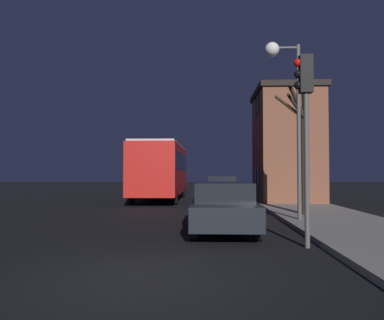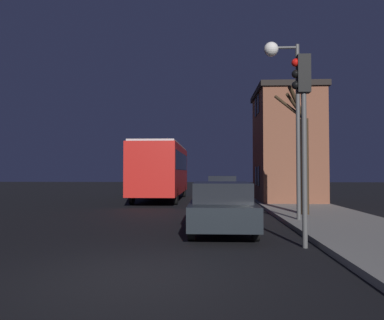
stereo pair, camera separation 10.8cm
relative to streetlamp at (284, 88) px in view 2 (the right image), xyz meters
name	(u,v)px [view 2 (the right image)]	position (x,y,z in m)	size (l,w,h in m)	color
ground_plane	(134,276)	(-3.87, -6.66, -4.70)	(120.00, 120.00, 0.00)	black
brick_building	(287,145)	(1.83, 8.74, -1.35)	(3.58, 5.03, 6.37)	brown
streetlamp	(284,88)	(0.00, 0.00, 0.00)	(1.22, 0.50, 6.15)	#4C4C4C
traffic_light	(303,109)	(-0.38, -4.12, -1.45)	(0.43, 0.24, 4.54)	#4C4C4C
bare_tree	(303,151)	(1.00, 1.55, -2.12)	(1.16, 1.99, 5.02)	#382819
bus	(162,167)	(-5.62, 10.36, -2.63)	(2.62, 9.68, 3.47)	red
car_near_lane	(222,206)	(-2.23, -1.84, -3.94)	(1.82, 4.72, 1.47)	black
car_mid_lane	(222,189)	(-1.92, 8.37, -3.89)	(1.71, 3.90, 1.56)	navy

